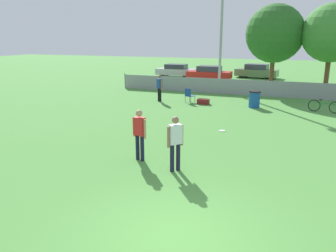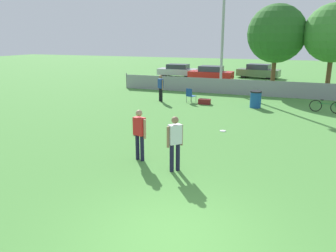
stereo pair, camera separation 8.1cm
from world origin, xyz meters
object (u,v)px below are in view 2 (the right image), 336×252
object	(u,v)px
bicycle_sideline	(326,106)
player_defender_red	(139,132)
spectator_in_blue	(161,86)
light_pole	(223,18)
tree_near_pole	(276,34)
player_receiver_white	(175,140)
tree_far_right	(334,33)
parked_car_olive	(258,71)
trash_bin	(256,99)
folding_chair_sideline	(190,95)
frisbee_disc	(223,131)
gear_bag_sideline	(204,102)
parked_car_red	(211,73)
parked_car_silver	(178,70)

from	to	relation	value
bicycle_sideline	player_defender_red	bearing A→B (deg)	-111.66
player_defender_red	spectator_in_blue	size ratio (longest dim) A/B	1.02
light_pole	tree_near_pole	xyz separation A→B (m)	(3.88, 0.13, -1.17)
player_receiver_white	tree_far_right	bearing A→B (deg)	23.08
parked_car_olive	trash_bin	bearing A→B (deg)	-76.50
tree_far_right	folding_chair_sideline	xyz separation A→B (m)	(-8.15, -5.77, -3.75)
tree_near_pole	trash_bin	world-z (taller)	tree_near_pole
tree_near_pole	folding_chair_sideline	bearing A→B (deg)	-126.02
player_receiver_white	player_defender_red	world-z (taller)	same
light_pole	frisbee_disc	world-z (taller)	light_pole
tree_far_right	parked_car_olive	size ratio (longest dim) A/B	1.44
bicycle_sideline	gear_bag_sideline	world-z (taller)	bicycle_sideline
light_pole	player_defender_red	bearing A→B (deg)	-86.85
frisbee_disc	gear_bag_sideline	world-z (taller)	gear_bag_sideline
player_receiver_white	light_pole	bearing A→B (deg)	48.72
tree_far_right	parked_car_red	size ratio (longest dim) A/B	1.51
frisbee_disc	gear_bag_sideline	bearing A→B (deg)	112.85
player_receiver_white	parked_car_silver	world-z (taller)	player_receiver_white
parked_car_olive	parked_car_silver	bearing A→B (deg)	-158.22
tree_near_pole	spectator_in_blue	bearing A→B (deg)	-134.84
gear_bag_sideline	parked_car_red	xyz separation A→B (m)	(-2.52, 11.59, 0.50)
bicycle_sideline	parked_car_silver	world-z (taller)	parked_car_silver
spectator_in_blue	tree_near_pole	bearing A→B (deg)	-99.08
player_receiver_white	parked_car_olive	world-z (taller)	player_receiver_white
player_receiver_white	parked_car_red	size ratio (longest dim) A/B	0.41
light_pole	gear_bag_sideline	bearing A→B (deg)	-86.54
light_pole	player_receiver_white	size ratio (longest dim) A/B	5.40
folding_chair_sideline	gear_bag_sideline	xyz separation A→B (m)	(0.96, -0.15, -0.34)
tree_far_right	gear_bag_sideline	bearing A→B (deg)	-140.54
parked_car_olive	folding_chair_sideline	bearing A→B (deg)	-91.57
bicycle_sideline	gear_bag_sideline	size ratio (longest dim) A/B	2.38
tree_near_pole	parked_car_olive	bearing A→B (deg)	102.71
bicycle_sideline	gear_bag_sideline	xyz separation A→B (m)	(-6.80, -0.13, -0.18)
gear_bag_sideline	parked_car_olive	xyz separation A→B (m)	(1.49, 15.25, 0.51)
tree_near_pole	tree_far_right	xyz separation A→B (m)	(3.68, -0.37, 0.02)
gear_bag_sideline	frisbee_disc	bearing A→B (deg)	-67.15
player_receiver_white	spectator_in_blue	xyz separation A→B (m)	(-4.78, 10.38, -0.02)
spectator_in_blue	parked_car_silver	bearing A→B (deg)	-39.12
folding_chair_sideline	parked_car_red	distance (m)	11.55
frisbee_disc	parked_car_red	xyz separation A→B (m)	(-4.87, 17.16, 0.65)
trash_bin	parked_car_silver	world-z (taller)	parked_car_silver
tree_near_pole	gear_bag_sideline	xyz separation A→B (m)	(-3.51, -6.29, -4.07)
folding_chair_sideline	gear_bag_sideline	distance (m)	1.03
spectator_in_blue	parked_car_olive	bearing A→B (deg)	-70.06
tree_near_pole	parked_car_red	world-z (taller)	tree_near_pole
parked_car_silver	trash_bin	bearing A→B (deg)	-55.49
tree_near_pole	bicycle_sideline	distance (m)	8.00
tree_near_pole	gear_bag_sideline	size ratio (longest dim) A/B	8.86
tree_near_pole	parked_car_olive	distance (m)	9.85
tree_far_right	player_defender_red	xyz separation A→B (m)	(-6.67, -15.98, -3.27)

